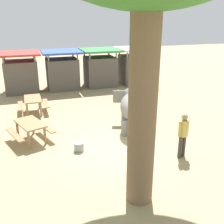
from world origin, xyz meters
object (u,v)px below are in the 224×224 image
object	(u,v)px
person_handler	(183,132)
market_stall_green	(100,69)
market_stall_red	(21,74)
feed_bucket	(79,147)
elephant	(131,106)
market_stall_white	(135,67)
wooden_bench	(138,99)
picnic_table_near	(30,127)
picnic_table_far	(33,102)
market_stall_blue	(62,72)

from	to	relation	value
person_handler	market_stall_green	size ratio (longest dim) A/B	0.64
market_stall_red	feed_bucket	bearing A→B (deg)	-78.46
elephant	market_stall_green	size ratio (longest dim) A/B	0.93
person_handler	market_stall_white	xyz separation A→B (m)	(2.65, 10.53, 0.19)
wooden_bench	market_stall_green	bearing A→B (deg)	-121.61
picnic_table_near	picnic_table_far	distance (m)	3.30
picnic_table_near	feed_bucket	bearing A→B (deg)	-150.45
person_handler	wooden_bench	bearing A→B (deg)	-25.43
market_stall_red	market_stall_green	size ratio (longest dim) A/B	1.00
wooden_bench	picnic_table_far	bearing A→B (deg)	-47.45
elephant	market_stall_white	distance (m)	8.40
person_handler	market_stall_red	world-z (taller)	market_stall_red
person_handler	wooden_bench	xyz separation A→B (m)	(0.70, 5.45, -0.48)
feed_bucket	picnic_table_near	bearing A→B (deg)	139.10
elephant	picnic_table_far	distance (m)	5.20
elephant	person_handler	xyz separation A→B (m)	(0.78, -2.86, -0.09)
person_handler	picnic_table_near	bearing A→B (deg)	40.86
wooden_bench	picnic_table_near	size ratio (longest dim) A/B	0.70
market_stall_red	market_stall_blue	xyz separation A→B (m)	(2.60, 0.00, 0.00)
picnic_table_far	market_stall_red	bearing A→B (deg)	-174.12
market_stall_green	market_stall_white	world-z (taller)	same
picnic_table_far	market_stall_red	xyz separation A→B (m)	(-0.47, 4.27, 0.55)
picnic_table_far	market_stall_blue	distance (m)	4.81
market_stall_red	person_handler	bearing A→B (deg)	-63.93
person_handler	market_stall_blue	distance (m)	10.84
market_stall_blue	market_stall_white	bearing A→B (deg)	0.00
market_stall_green	elephant	bearing A→B (deg)	-96.13
person_handler	market_stall_blue	bearing A→B (deg)	-4.51
market_stall_green	feed_bucket	world-z (taller)	market_stall_green
elephant	picnic_table_far	world-z (taller)	elephant
wooden_bench	picnic_table_near	bearing A→B (deg)	-15.16
feed_bucket	wooden_bench	bearing A→B (deg)	43.99
picnic_table_near	feed_bucket	size ratio (longest dim) A/B	5.30
elephant	person_handler	size ratio (longest dim) A/B	1.45
elephant	market_stall_white	bearing A→B (deg)	-3.26
person_handler	picnic_table_near	xyz separation A→B (m)	(-4.94, 2.97, -0.36)
wooden_bench	market_stall_green	size ratio (longest dim) A/B	0.53
person_handler	feed_bucket	bearing A→B (deg)	46.61
person_handler	wooden_bench	world-z (taller)	person_handler
market_stall_red	market_stall_white	distance (m)	7.80
person_handler	feed_bucket	distance (m)	3.76
person_handler	market_stall_blue	xyz separation A→B (m)	(-2.55, 10.53, 0.19)
market_stall_red	picnic_table_far	bearing A→B (deg)	-83.77
market_stall_red	market_stall_white	xyz separation A→B (m)	(7.80, 0.00, 0.00)
market_stall_green	picnic_table_far	bearing A→B (deg)	-137.93
person_handler	picnic_table_near	distance (m)	5.78
wooden_bench	market_stall_red	size ratio (longest dim) A/B	0.53
market_stall_green	person_handler	bearing A→B (deg)	-90.26
wooden_bench	market_stall_red	world-z (taller)	market_stall_red
market_stall_blue	picnic_table_far	bearing A→B (deg)	-116.54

